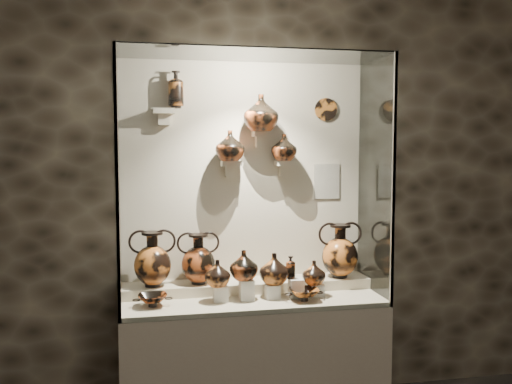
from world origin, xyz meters
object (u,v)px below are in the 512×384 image
ovoid_vase_a (230,146)px  amphora_mid (198,259)px  jug_b (244,265)px  kylix_left (153,299)px  kylix_right (304,293)px  ovoid_vase_c (284,147)px  ovoid_vase_b (261,113)px  amphora_right (340,251)px  lekythos_small (290,266)px  jug_e (314,273)px  jug_c (274,269)px  lekythos_tall (176,87)px  amphora_left (152,259)px  jug_a (217,273)px

ovoid_vase_a → amphora_mid: bearing=-155.5°
jug_b → kylix_left: size_ratio=0.82×
amphora_mid → kylix_right: amphora_mid is taller
ovoid_vase_a → ovoid_vase_c: (0.38, 0.01, -0.01)m
jug_b → ovoid_vase_c: bearing=28.1°
kylix_right → ovoid_vase_b: (-0.21, 0.32, 1.16)m
amphora_mid → amphora_right: 0.99m
jug_b → amphora_mid: bearing=135.2°
lekythos_small → ovoid_vase_a: bearing=139.2°
amphora_mid → kylix_right: bearing=-24.9°
amphora_right → jug_b: size_ratio=1.97×
kylix_left → jug_b: bearing=0.5°
amphora_mid → jug_e: 0.77m
amphora_right → jug_b: 0.74m
amphora_mid → ovoid_vase_b: size_ratio=1.38×
jug_c → ovoid_vase_c: (0.12, 0.24, 0.79)m
amphora_mid → ovoid_vase_a: size_ratio=1.64×
jug_e → kylix_right: (-0.09, -0.09, -0.11)m
kylix_left → amphora_mid: bearing=34.2°
amphora_right → jug_e: bearing=-133.2°
ovoid_vase_b → jug_e: bearing=-19.9°
jug_e → kylix_right: size_ratio=0.66×
lekythos_tall → ovoid_vase_c: 0.83m
jug_e → lekythos_tall: lekythos_tall is taller
amphora_mid → kylix_left: 0.44m
jug_e → ovoid_vase_a: size_ratio=0.77×
amphora_left → kylix_right: amphora_left is taller
jug_a → kylix_right: size_ratio=0.70×
amphora_left → jug_a: bearing=-29.5°
ovoid_vase_a → amphora_right: bearing=11.3°
jug_b → ovoid_vase_b: (0.16, 0.22, 0.98)m
kylix_left → ovoid_vase_c: size_ratio=1.27×
jug_e → ovoid_vase_a: bearing=155.5°
amphora_right → kylix_right: (-0.34, -0.29, -0.21)m
jug_b → jug_e: jug_b is taller
jug_b → ovoid_vase_b: 1.02m
amphora_right → ovoid_vase_a: 1.06m
kylix_left → ovoid_vase_c: 1.33m
ovoid_vase_a → lekythos_tall: bearing=-171.9°
amphora_mid → lekythos_tall: bearing=148.6°
jug_b → lekythos_tall: 1.25m
amphora_left → amphora_right: amphora_right is taller
amphora_left → ovoid_vase_b: bearing=0.0°
amphora_mid → jug_c: (0.48, -0.19, -0.05)m
ovoid_vase_b → kylix_right: bearing=-38.7°
amphora_left → ovoid_vase_c: ovoid_vase_c is taller
amphora_mid → amphora_right: size_ratio=0.90×
ovoid_vase_c → amphora_right: bearing=7.0°
kylix_right → lekythos_tall: bearing=154.4°
kylix_right → ovoid_vase_b: bearing=124.5°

